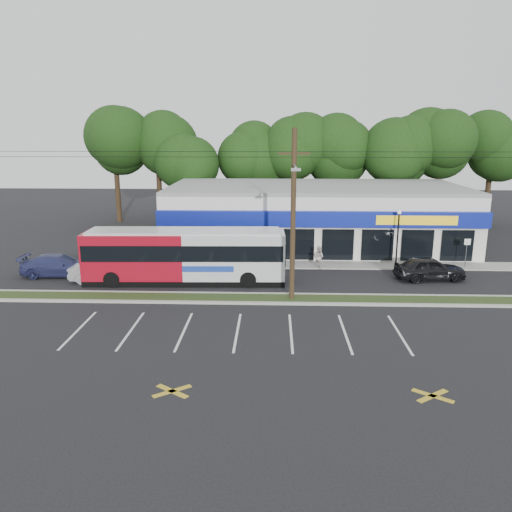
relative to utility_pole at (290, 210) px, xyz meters
The scene contains 16 objects.
ground 6.18m from the utility_pole, 161.89° to the right, with size 120.00×120.00×0.00m, color black.
grass_strip 6.06m from the utility_pole, behind, with size 40.00×1.60×0.12m, color #263315.
curb_south 6.10m from the utility_pole, 164.67° to the right, with size 40.00×0.25×0.14m, color #9E9E93.
curb_north 6.12m from the utility_pole, 161.93° to the left, with size 40.00×0.25×0.14m, color #9E9E93.
sidewalk 9.93m from the utility_pole, 74.97° to the left, with size 32.00×2.20×0.10m, color #9E9E93.
strip_mall 15.47m from the utility_pole, 79.90° to the left, with size 25.00×12.55×5.30m.
utility_pole is the anchor object (origin of this frame).
lamp_post 11.67m from the utility_pole, 43.95° to the left, with size 0.30×0.30×4.25m.
sign_post 15.71m from the utility_pole, 30.15° to the left, with size 0.45×0.10×2.23m.
tree_line 25.28m from the utility_pole, 87.33° to the left, with size 46.76×6.76×11.83m.
metrobus 8.45m from the utility_pole, 152.24° to the left, with size 13.27×3.20×3.54m.
car_dark 11.64m from the utility_pole, 25.50° to the left, with size 1.88×4.68×1.59m, color black.
car_silver 13.48m from the utility_pole, 164.81° to the left, with size 1.56×4.48×1.48m, color #A3A5AB.
car_blue 17.16m from the utility_pole, 163.51° to the left, with size 2.10×5.17×1.50m, color navy.
pedestrian_a 8.10m from the utility_pole, 97.11° to the left, with size 0.64×0.42×1.75m, color silver.
pedestrian_b 8.90m from the utility_pole, 71.90° to the left, with size 0.82×0.64×1.68m, color beige.
Camera 1 is at (1.87, -27.36, 9.79)m, focal length 35.00 mm.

